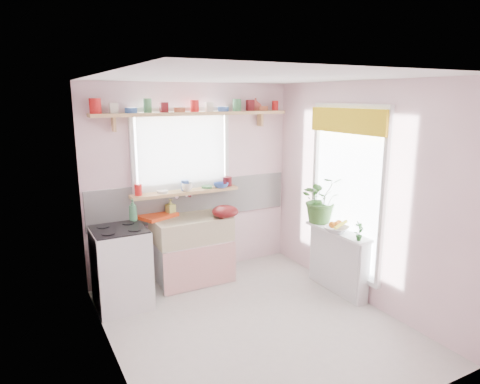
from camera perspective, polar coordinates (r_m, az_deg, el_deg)
room at (r=5.24m, az=3.41°, el=2.08°), size 3.20×3.20×3.20m
sink_unit at (r=5.51m, az=-6.39°, el=-7.57°), size 0.95×0.65×1.11m
cooker at (r=5.03m, az=-15.56°, el=-9.67°), size 0.58×0.58×0.93m
radiator_ledge at (r=5.36m, az=12.92°, el=-8.80°), size 0.22×0.95×0.78m
windowsill at (r=5.48m, az=-7.31°, el=0.01°), size 1.40×0.22×0.04m
pine_shelf at (r=5.40m, az=-6.05°, el=10.36°), size 2.52×0.24×0.04m
shelf_crockery at (r=5.39m, az=-6.25°, el=11.15°), size 2.47×0.11×0.12m
sill_crockery at (r=5.46m, az=-7.33°, el=0.79°), size 1.35×0.11×0.12m
dish_tray at (r=5.44m, az=-10.99°, el=-3.12°), size 0.53×0.47×0.04m
colander at (r=5.34m, az=-2.00°, el=-2.61°), size 0.44×0.44×0.15m
jade_plant at (r=5.43m, az=10.82°, el=-0.93°), size 0.66×0.62×0.60m
fruit_bowl at (r=5.14m, az=12.73°, el=-4.87°), size 0.37×0.37×0.07m
herb_pot at (r=4.88m, az=15.60°, el=-5.05°), size 0.13×0.10×0.22m
soap_bottle_sink at (r=5.47m, az=-9.24°, el=-2.03°), size 0.12×0.12×0.22m
sill_cup at (r=5.41m, az=-7.08°, el=0.64°), size 0.15×0.15×0.11m
sill_bowl at (r=5.60m, az=-2.56°, el=0.90°), size 0.24×0.24×0.06m
shelf_vase at (r=5.85m, az=2.09°, el=11.59°), size 0.19×0.19×0.16m
cooker_bottle at (r=5.09m, az=-14.10°, el=-2.36°), size 0.10×0.10×0.26m
fruit at (r=5.13m, az=12.77°, el=-4.21°), size 0.20×0.14×0.10m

